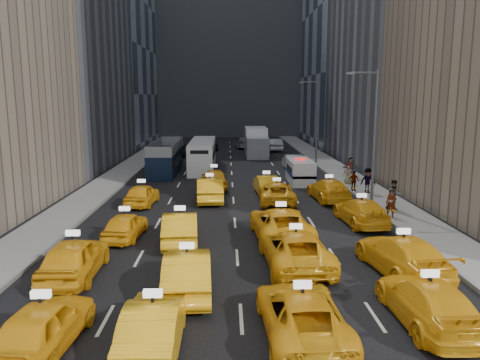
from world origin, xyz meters
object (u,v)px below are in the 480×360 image
object	(u,v)px
taxi_1	(154,324)
taxi_2	(302,314)
city_bus	(203,155)
nypd_van	(300,172)
box_truck	(256,142)
pedestrian_0	(391,203)
taxi_3	(428,302)
double_decker	(166,157)
taxi_0	(43,325)

from	to	relation	value
taxi_1	taxi_2	bearing A→B (deg)	-172.36
city_bus	nypd_van	bearing A→B (deg)	-42.34
nypd_van	box_truck	xyz separation A→B (m)	(-2.62, 18.23, 0.76)
pedestrian_0	box_truck	bearing A→B (deg)	125.30
taxi_1	box_truck	distance (m)	45.11
pedestrian_0	taxi_3	bearing A→B (deg)	-80.59
taxi_2	taxi_3	size ratio (longest dim) A/B	1.01
pedestrian_0	city_bus	bearing A→B (deg)	145.21
taxi_2	pedestrian_0	xyz separation A→B (m)	(7.55, 13.69, 0.26)
taxi_2	nypd_van	distance (m)	26.18
taxi_1	taxi_2	distance (m)	4.48
taxi_2	double_decker	size ratio (longest dim) A/B	0.50
taxi_2	double_decker	world-z (taller)	double_decker
taxi_3	box_truck	world-z (taller)	box_truck
nypd_van	taxi_1	bearing A→B (deg)	-100.62
taxi_0	taxi_1	distance (m)	3.20
nypd_van	double_decker	size ratio (longest dim) A/B	0.49
nypd_van	pedestrian_0	size ratio (longest dim) A/B	3.07
taxi_0	taxi_1	world-z (taller)	same
taxi_1	box_truck	xyz separation A→B (m)	(5.78, 44.73, 0.97)
nypd_van	double_decker	bearing A→B (deg)	161.29
taxi_2	taxi_3	bearing A→B (deg)	-173.38
taxi_2	nypd_van	bearing A→B (deg)	-101.11
taxi_3	nypd_van	distance (m)	25.21
taxi_3	taxi_2	bearing A→B (deg)	7.66
double_decker	box_truck	distance (m)	15.63
city_bus	pedestrian_0	size ratio (longest dim) A/B	6.71
taxi_2	pedestrian_0	size ratio (longest dim) A/B	3.12
nypd_van	city_bus	size ratio (longest dim) A/B	0.46
taxi_2	taxi_3	distance (m)	4.26
taxi_0	box_truck	size ratio (longest dim) A/B	0.56
double_decker	pedestrian_0	bearing A→B (deg)	-52.56
taxi_1	pedestrian_0	world-z (taller)	pedestrian_0
taxi_2	box_truck	size ratio (longest dim) A/B	0.67
taxi_3	nypd_van	bearing A→B (deg)	-90.81
taxi_1	city_bus	distance (m)	34.43
box_truck	taxi_3	bearing A→B (deg)	-82.11
taxi_0	city_bus	bearing A→B (deg)	-89.28
pedestrian_0	taxi_2	bearing A→B (deg)	-95.08
taxi_2	box_truck	xyz separation A→B (m)	(1.35, 44.11, 0.99)
nypd_van	taxi_3	bearing A→B (deg)	-82.48
taxi_3	pedestrian_0	xyz separation A→B (m)	(3.34, 13.02, 0.24)
taxi_0	taxi_1	bearing A→B (deg)	-175.15
taxi_1	box_truck	bearing A→B (deg)	-97.59
taxi_1	taxi_3	distance (m)	8.74
city_bus	box_truck	distance (m)	11.98
taxi_1	taxi_3	world-z (taller)	same
taxi_0	box_truck	distance (m)	45.59
box_truck	pedestrian_0	size ratio (longest dim) A/B	4.66
taxi_0	taxi_3	world-z (taller)	same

